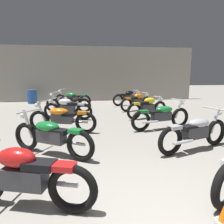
% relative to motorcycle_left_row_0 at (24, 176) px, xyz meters
% --- Properties ---
extents(back_wall, '(13.20, 0.24, 3.60)m').
position_rel_motorcycle_left_row_0_xyz_m(back_wall, '(1.68, 11.36, 1.34)').
color(back_wall, '#9E998E').
rests_on(back_wall, ground).
extents(motorcycle_left_row_0, '(1.92, 0.71, 0.88)m').
position_rel_motorcycle_left_row_0_xyz_m(motorcycle_left_row_0, '(0.00, 0.00, 0.00)').
color(motorcycle_left_row_0, black).
rests_on(motorcycle_left_row_0, ground).
extents(motorcycle_left_row_1, '(1.90, 1.24, 0.97)m').
position_rel_motorcycle_left_row_0_xyz_m(motorcycle_left_row_1, '(0.05, 1.82, -0.01)').
color(motorcycle_left_row_1, black).
rests_on(motorcycle_left_row_1, ground).
extents(motorcycle_left_row_2, '(2.12, 0.84, 0.97)m').
position_rel_motorcycle_left_row_0_xyz_m(motorcycle_left_row_2, '(0.08, 3.65, -0.01)').
color(motorcycle_left_row_2, black).
rests_on(motorcycle_left_row_2, ground).
extents(motorcycle_left_row_3, '(1.95, 0.62, 0.88)m').
position_rel_motorcycle_left_row_0_xyz_m(motorcycle_left_row_3, '(0.10, 5.45, 0.00)').
color(motorcycle_left_row_3, black).
rests_on(motorcycle_left_row_3, ground).
extents(motorcycle_left_row_4, '(2.15, 0.74, 0.97)m').
position_rel_motorcycle_left_row_0_xyz_m(motorcycle_left_row_4, '(-0.01, 7.03, -0.01)').
color(motorcycle_left_row_4, black).
rests_on(motorcycle_left_row_4, ground).
extents(motorcycle_left_row_5, '(2.06, 1.00, 0.97)m').
position_rel_motorcycle_left_row_0_xyz_m(motorcycle_left_row_5, '(0.08, 8.90, -0.01)').
color(motorcycle_left_row_5, black).
rests_on(motorcycle_left_row_5, ground).
extents(motorcycle_right_row_1, '(2.08, 0.94, 0.97)m').
position_rel_motorcycle_left_row_0_xyz_m(motorcycle_right_row_1, '(3.37, 1.71, -0.01)').
color(motorcycle_right_row_1, black).
rests_on(motorcycle_right_row_1, ground).
extents(motorcycle_right_row_2, '(2.14, 0.81, 0.97)m').
position_rel_motorcycle_left_row_0_xyz_m(motorcycle_right_row_2, '(3.27, 3.60, -0.01)').
color(motorcycle_right_row_2, black).
rests_on(motorcycle_right_row_2, ground).
extents(motorcycle_right_row_3, '(1.89, 0.80, 0.88)m').
position_rel_motorcycle_left_row_0_xyz_m(motorcycle_right_row_3, '(3.34, 5.33, 0.00)').
color(motorcycle_right_row_3, black).
rests_on(motorcycle_right_row_3, ground).
extents(motorcycle_right_row_4, '(1.82, 0.96, 0.88)m').
position_rel_motorcycle_left_row_0_xyz_m(motorcycle_right_row_4, '(3.35, 7.14, 0.00)').
color(motorcycle_right_row_4, black).
rests_on(motorcycle_right_row_4, ground).
extents(motorcycle_right_row_5, '(1.91, 0.76, 0.88)m').
position_rel_motorcycle_left_row_0_xyz_m(motorcycle_right_row_5, '(3.28, 8.91, 0.00)').
color(motorcycle_right_row_5, black).
rests_on(motorcycle_right_row_5, ground).
extents(oil_drum, '(0.59, 0.59, 0.85)m').
position_rel_motorcycle_left_row_0_xyz_m(oil_drum, '(-2.47, 10.44, -0.03)').
color(oil_drum, '#23519E').
rests_on(oil_drum, ground).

